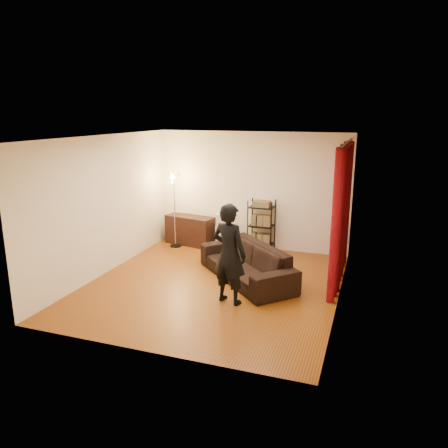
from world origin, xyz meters
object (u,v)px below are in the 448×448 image
at_px(person, 229,254).
at_px(wire_shelf, 261,226).
at_px(sofa, 246,263).
at_px(floor_lamp, 175,210).
at_px(media_cabinet, 190,230).
at_px(storage_boxes, 223,231).

height_order(person, wire_shelf, person).
height_order(sofa, floor_lamp, floor_lamp).
xyz_separation_m(media_cabinet, floor_lamp, (-0.26, -0.29, 0.55)).
height_order(sofa, media_cabinet, media_cabinet).
xyz_separation_m(person, storage_boxes, (-1.12, 2.83, -0.44)).
xyz_separation_m(wire_shelf, floor_lamp, (-2.01, -0.34, 0.30)).
xyz_separation_m(media_cabinet, storage_boxes, (0.85, -0.02, 0.07)).
xyz_separation_m(sofa, media_cabinet, (-1.94, 1.77, 0.01)).
distance_m(person, floor_lamp, 3.39).
bearing_deg(sofa, wire_shelf, 140.22).
relative_size(media_cabinet, floor_lamp, 0.66).
bearing_deg(floor_lamp, media_cabinet, 48.51).
xyz_separation_m(storage_boxes, wire_shelf, (0.91, 0.07, 0.19)).
height_order(person, media_cabinet, person).
relative_size(sofa, floor_lamp, 1.29).
distance_m(sofa, person, 1.19).
xyz_separation_m(sofa, storage_boxes, (-1.09, 1.75, 0.07)).
xyz_separation_m(sofa, wire_shelf, (-0.19, 1.82, 0.26)).
height_order(sofa, person, person).
bearing_deg(media_cabinet, person, -44.26).
xyz_separation_m(sofa, floor_lamp, (-2.20, 1.48, 0.56)).
bearing_deg(person, floor_lamp, -33.14).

